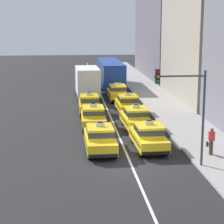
{
  "coord_description": "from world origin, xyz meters",
  "views": [
    {
      "loc": [
        -3.43,
        -23.33,
        8.16
      ],
      "look_at": [
        -0.27,
        8.73,
        1.3
      ],
      "focal_mm": 69.65,
      "sensor_mm": 36.0,
      "label": 1
    }
  ],
  "objects_px": {
    "taxi_left_third": "(89,104)",
    "pedestrian_near_crosswalk": "(211,141)",
    "box_truck_left_fourth": "(87,81)",
    "taxi_right_second": "(136,118)",
    "bus_right_fifth": "(110,73)",
    "taxi_left_second": "(93,117)",
    "taxi_left_nearest": "(100,138)",
    "taxi_right_third": "(128,104)",
    "taxi_right_sixth": "(104,71)",
    "taxi_left_fifth": "(86,80)",
    "taxi_right_fourth": "(118,92)",
    "taxi_right_nearest": "(149,136)",
    "traffic_light_pole": "(187,101)"
  },
  "relations": [
    {
      "from": "taxi_left_second",
      "to": "taxi_left_fifth",
      "type": "relative_size",
      "value": 1.0
    },
    {
      "from": "box_truck_left_fourth",
      "to": "taxi_right_sixth",
      "type": "distance_m",
      "value": 16.53
    },
    {
      "from": "taxi_right_fourth",
      "to": "box_truck_left_fourth",
      "type": "bearing_deg",
      "value": 142.75
    },
    {
      "from": "taxi_right_second",
      "to": "bus_right_fifth",
      "type": "distance_m",
      "value": 21.02
    },
    {
      "from": "taxi_right_second",
      "to": "bus_right_fifth",
      "type": "relative_size",
      "value": 0.41
    },
    {
      "from": "taxi_left_third",
      "to": "box_truck_left_fourth",
      "type": "relative_size",
      "value": 0.65
    },
    {
      "from": "taxi_left_third",
      "to": "taxi_right_second",
      "type": "height_order",
      "value": "same"
    },
    {
      "from": "bus_right_fifth",
      "to": "taxi_left_second",
      "type": "bearing_deg",
      "value": -99.13
    },
    {
      "from": "taxi_right_fourth",
      "to": "bus_right_fifth",
      "type": "xyz_separation_m",
      "value": [
        0.14,
        9.21,
        0.94
      ]
    },
    {
      "from": "traffic_light_pole",
      "to": "taxi_right_sixth",
      "type": "bearing_deg",
      "value": 91.89
    },
    {
      "from": "taxi_left_third",
      "to": "taxi_right_sixth",
      "type": "height_order",
      "value": "same"
    },
    {
      "from": "taxi_right_nearest",
      "to": "taxi_left_fifth",
      "type": "bearing_deg",
      "value": 96.52
    },
    {
      "from": "taxi_right_second",
      "to": "taxi_right_sixth",
      "type": "relative_size",
      "value": 1.0
    },
    {
      "from": "pedestrian_near_crosswalk",
      "to": "taxi_right_second",
      "type": "bearing_deg",
      "value": 115.62
    },
    {
      "from": "taxi_right_nearest",
      "to": "pedestrian_near_crosswalk",
      "type": "xyz_separation_m",
      "value": [
        3.47,
        -1.93,
        0.1
      ]
    },
    {
      "from": "taxi_left_second",
      "to": "taxi_right_nearest",
      "type": "relative_size",
      "value": 1.0
    },
    {
      "from": "taxi_left_second",
      "to": "box_truck_left_fourth",
      "type": "distance_m",
      "value": 13.39
    },
    {
      "from": "taxi_left_second",
      "to": "taxi_right_second",
      "type": "height_order",
      "value": "same"
    },
    {
      "from": "taxi_left_nearest",
      "to": "taxi_right_second",
      "type": "xyz_separation_m",
      "value": [
        3.12,
        5.54,
        0.0
      ]
    },
    {
      "from": "taxi_left_nearest",
      "to": "taxi_left_third",
      "type": "distance_m",
      "value": 11.49
    },
    {
      "from": "taxi_right_second",
      "to": "pedestrian_near_crosswalk",
      "type": "bearing_deg",
      "value": -64.38
    },
    {
      "from": "taxi_right_third",
      "to": "taxi_right_sixth",
      "type": "xyz_separation_m",
      "value": [
        -0.08,
        24.7,
        0.0
      ]
    },
    {
      "from": "taxi_right_third",
      "to": "taxi_right_sixth",
      "type": "height_order",
      "value": "same"
    },
    {
      "from": "taxi_right_third",
      "to": "taxi_right_fourth",
      "type": "distance_m",
      "value": 6.2
    },
    {
      "from": "taxi_right_nearest",
      "to": "traffic_light_pole",
      "type": "relative_size",
      "value": 0.82
    },
    {
      "from": "taxi_left_second",
      "to": "taxi_right_fourth",
      "type": "xyz_separation_m",
      "value": [
        3.12,
        11.05,
        0.0
      ]
    },
    {
      "from": "taxi_left_second",
      "to": "taxi_right_fourth",
      "type": "height_order",
      "value": "same"
    },
    {
      "from": "taxi_right_second",
      "to": "bus_right_fifth",
      "type": "height_order",
      "value": "bus_right_fifth"
    },
    {
      "from": "box_truck_left_fourth",
      "to": "taxi_right_second",
      "type": "relative_size",
      "value": 1.52
    },
    {
      "from": "taxi_left_second",
      "to": "taxi_right_second",
      "type": "bearing_deg",
      "value": -12.96
    },
    {
      "from": "taxi_right_third",
      "to": "taxi_right_fourth",
      "type": "relative_size",
      "value": 1.01
    },
    {
      "from": "taxi_right_sixth",
      "to": "traffic_light_pole",
      "type": "xyz_separation_m",
      "value": [
        1.3,
        -39.41,
        2.94
      ]
    },
    {
      "from": "taxi_right_second",
      "to": "taxi_right_third",
      "type": "height_order",
      "value": "same"
    },
    {
      "from": "taxi_left_second",
      "to": "traffic_light_pole",
      "type": "xyz_separation_m",
      "value": [
        4.56,
        -9.86,
        2.94
      ]
    },
    {
      "from": "taxi_right_fourth",
      "to": "taxi_left_nearest",
      "type": "bearing_deg",
      "value": -99.96
    },
    {
      "from": "taxi_left_second",
      "to": "taxi_right_second",
      "type": "xyz_separation_m",
      "value": [
        3.19,
        -0.73,
        0.0
      ]
    },
    {
      "from": "taxi_left_third",
      "to": "pedestrian_near_crosswalk",
      "type": "xyz_separation_m",
      "value": [
        6.73,
        -13.21,
        0.1
      ]
    },
    {
      "from": "taxi_left_second",
      "to": "pedestrian_near_crosswalk",
      "type": "bearing_deg",
      "value": -50.15
    },
    {
      "from": "box_truck_left_fourth",
      "to": "pedestrian_near_crosswalk",
      "type": "xyz_separation_m",
      "value": [
        6.59,
        -21.36,
        -0.8
      ]
    },
    {
      "from": "taxi_left_nearest",
      "to": "traffic_light_pole",
      "type": "bearing_deg",
      "value": -38.56
    },
    {
      "from": "taxi_right_nearest",
      "to": "taxi_right_second",
      "type": "bearing_deg",
      "value": 90.12
    },
    {
      "from": "taxi_left_nearest",
      "to": "box_truck_left_fourth",
      "type": "xyz_separation_m",
      "value": [
        0.01,
        19.63,
        0.9
      ]
    },
    {
      "from": "taxi_right_nearest",
      "to": "taxi_right_third",
      "type": "distance_m",
      "value": 10.92
    },
    {
      "from": "bus_right_fifth",
      "to": "traffic_light_pole",
      "type": "xyz_separation_m",
      "value": [
        1.31,
        -30.12,
        2.0
      ]
    },
    {
      "from": "taxi_left_third",
      "to": "pedestrian_near_crosswalk",
      "type": "bearing_deg",
      "value": -63.01
    },
    {
      "from": "taxi_left_fifth",
      "to": "bus_right_fifth",
      "type": "xyz_separation_m",
      "value": [
        3.06,
        -0.01,
        0.94
      ]
    },
    {
      "from": "taxi_right_nearest",
      "to": "taxi_right_second",
      "type": "height_order",
      "value": "same"
    },
    {
      "from": "taxi_right_sixth",
      "to": "traffic_light_pole",
      "type": "bearing_deg",
      "value": -88.11
    },
    {
      "from": "taxi_right_nearest",
      "to": "taxi_left_nearest",
      "type": "bearing_deg",
      "value": -176.18
    },
    {
      "from": "taxi_left_second",
      "to": "bus_right_fifth",
      "type": "relative_size",
      "value": 0.41
    }
  ]
}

